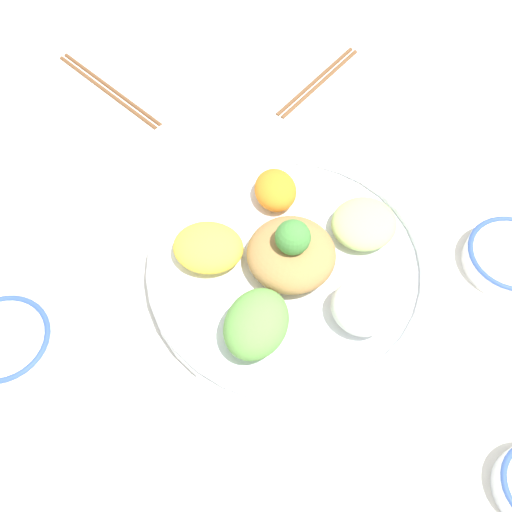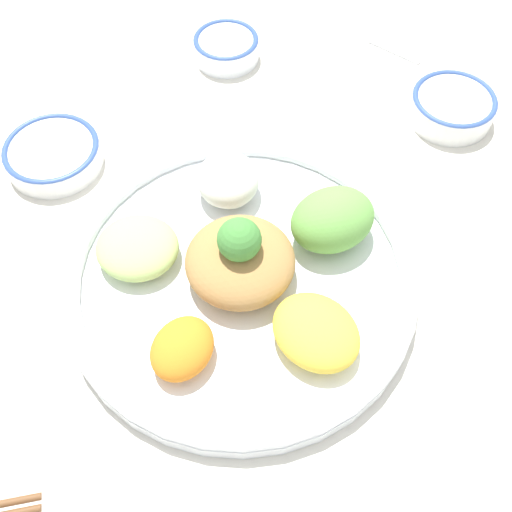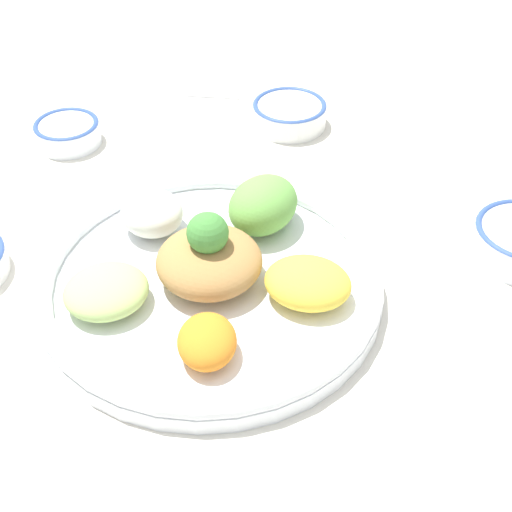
# 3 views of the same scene
# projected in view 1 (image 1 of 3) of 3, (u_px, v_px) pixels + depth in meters

# --- Properties ---
(ground_plane) EXTENTS (2.40, 2.40, 0.00)m
(ground_plane) POSITION_uv_depth(u_px,v_px,m) (284.00, 292.00, 0.80)
(ground_plane) COLOR silver
(salad_platter) EXTENTS (0.38, 0.38, 0.11)m
(salad_platter) POSITION_uv_depth(u_px,v_px,m) (292.00, 265.00, 0.79)
(salad_platter) COLOR white
(salad_platter) RESTS_ON ground_plane
(rice_bowl_blue) EXTENTS (0.12, 0.12, 0.04)m
(rice_bowl_blue) POSITION_uv_depth(u_px,v_px,m) (6.00, 343.00, 0.73)
(rice_bowl_blue) COLOR white
(rice_bowl_blue) RESTS_ON ground_plane
(sauce_bowl_dark) EXTENTS (0.12, 0.12, 0.03)m
(sauce_bowl_dark) POSITION_uv_depth(u_px,v_px,m) (510.00, 257.00, 0.80)
(sauce_bowl_dark) COLOR white
(sauce_bowl_dark) RESTS_ON ground_plane
(chopsticks_pair_near) EXTENTS (0.13, 0.22, 0.01)m
(chopsticks_pair_near) POSITION_uv_depth(u_px,v_px,m) (109.00, 89.00, 0.99)
(chopsticks_pair_near) COLOR brown
(chopsticks_pair_near) RESTS_ON ground_plane
(chopsticks_pair_far) EXTENTS (0.20, 0.10, 0.01)m
(chopsticks_pair_far) POSITION_uv_depth(u_px,v_px,m) (318.00, 81.00, 1.00)
(chopsticks_pair_far) COLOR brown
(chopsticks_pair_far) RESTS_ON ground_plane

